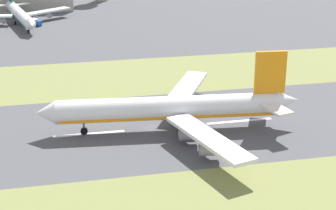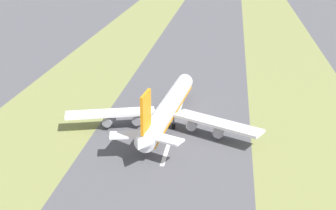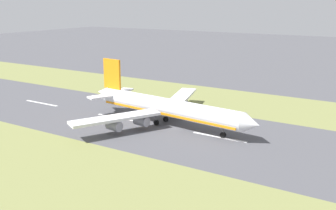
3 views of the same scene
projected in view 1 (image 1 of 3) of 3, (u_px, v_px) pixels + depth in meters
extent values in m
plane|color=#4C4C51|center=(151.00, 128.00, 145.02)|extent=(800.00, 800.00, 0.00)
cube|color=olive|center=(126.00, 77.00, 186.16)|extent=(40.00, 600.00, 0.01)
cube|color=silver|center=(239.00, 121.00, 149.76)|extent=(1.20, 18.00, 0.01)
cube|color=silver|center=(89.00, 134.00, 141.83)|extent=(1.20, 18.00, 0.01)
cylinder|color=white|center=(168.00, 108.00, 141.57)|extent=(11.57, 56.32, 6.00)
cone|color=white|center=(45.00, 113.00, 138.34)|extent=(6.35, 5.56, 5.88)
cone|color=white|center=(287.00, 100.00, 144.58)|extent=(5.67, 6.48, 5.10)
cube|color=orange|center=(168.00, 114.00, 142.16)|extent=(11.04, 54.06, 0.70)
cube|color=white|center=(209.00, 138.00, 126.39)|extent=(29.52, 13.88, 0.90)
cube|color=white|center=(186.00, 88.00, 158.92)|extent=(28.46, 18.81, 0.90)
cylinder|color=#93939E|center=(189.00, 134.00, 134.82)|extent=(3.66, 5.10, 3.20)
cylinder|color=#93939E|center=(210.00, 149.00, 126.82)|extent=(3.66, 5.10, 3.20)
cylinder|color=#93939E|center=(179.00, 107.00, 151.55)|extent=(3.66, 5.10, 3.20)
cylinder|color=#93939E|center=(187.00, 95.00, 160.28)|extent=(3.66, 5.10, 3.20)
cube|color=orange|center=(270.00, 72.00, 141.33)|extent=(1.60, 8.04, 11.00)
cube|color=white|center=(275.00, 108.00, 138.86)|extent=(10.71, 6.42, 0.60)
cube|color=white|center=(263.00, 93.00, 149.09)|extent=(10.93, 8.05, 0.60)
cylinder|color=#59595E|center=(84.00, 125.00, 140.63)|extent=(0.50, 0.50, 3.20)
cylinder|color=black|center=(84.00, 131.00, 141.19)|extent=(1.08, 1.88, 1.80)
cylinder|color=#59595E|center=(181.00, 125.00, 140.78)|extent=(0.50, 0.50, 3.20)
cylinder|color=black|center=(181.00, 131.00, 141.35)|extent=(1.08, 1.88, 1.80)
cylinder|color=#59595E|center=(178.00, 117.00, 145.62)|extent=(0.50, 0.50, 3.20)
cylinder|color=black|center=(178.00, 123.00, 146.18)|extent=(1.08, 1.88, 1.80)
cylinder|color=silver|center=(20.00, 14.00, 257.06)|extent=(45.41, 14.71, 4.87)
cone|color=silver|center=(31.00, 25.00, 236.06)|extent=(5.00, 5.55, 4.77)
cone|color=silver|center=(10.00, 4.00, 278.18)|extent=(5.66, 5.11, 4.14)
cube|color=#0F6647|center=(20.00, 17.00, 257.54)|extent=(43.58, 14.07, 0.57)
cube|color=silver|center=(48.00, 11.00, 267.89)|extent=(17.39, 22.13, 0.73)
cylinder|color=#93939E|center=(35.00, 17.00, 263.66)|extent=(4.37, 3.39, 2.60)
cylinder|color=#93939E|center=(49.00, 15.00, 268.94)|extent=(4.37, 3.39, 2.60)
cylinder|color=#93939E|center=(3.00, 20.00, 257.90)|extent=(4.37, 3.39, 2.60)
cube|color=silver|center=(20.00, 4.00, 276.44)|extent=(7.21, 8.80, 0.49)
cube|color=silver|center=(2.00, 6.00, 272.92)|extent=(4.31, 8.41, 0.49)
cylinder|color=#59595E|center=(28.00, 28.00, 243.47)|extent=(0.41, 0.41, 2.60)
cylinder|color=black|center=(29.00, 31.00, 243.93)|extent=(1.59, 1.03, 1.46)
cylinder|color=#59595E|center=(24.00, 19.00, 261.02)|extent=(0.41, 0.41, 2.60)
cylinder|color=black|center=(24.00, 22.00, 261.48)|extent=(1.59, 1.03, 1.46)
cylinder|color=#59595E|center=(15.00, 20.00, 259.36)|extent=(0.41, 0.41, 2.60)
cylinder|color=black|center=(15.00, 23.00, 259.82)|extent=(1.59, 1.03, 1.46)
cube|color=#1E51B2|center=(39.00, 23.00, 256.11)|extent=(2.91, 2.96, 2.00)
cube|color=silver|center=(35.00, 21.00, 257.87)|extent=(4.53, 4.13, 2.60)
cylinder|color=black|center=(41.00, 25.00, 257.24)|extent=(1.01, 0.87, 1.00)
cylinder|color=black|center=(37.00, 26.00, 255.70)|extent=(1.01, 0.87, 1.00)
cylinder|color=black|center=(35.00, 23.00, 259.85)|extent=(1.01, 0.87, 1.00)
cylinder|color=black|center=(31.00, 24.00, 258.31)|extent=(1.01, 0.87, 1.00)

